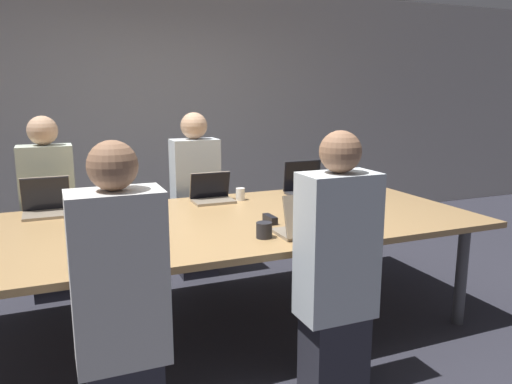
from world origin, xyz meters
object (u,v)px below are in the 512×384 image
(person_far_left, at_px, (49,211))
(person_far_center, at_px, (196,198))
(cup_near_midright, at_px, (264,230))
(cup_far_center, at_px, (240,194))
(laptop_far_center, at_px, (212,193))
(person_near_midright, at_px, (336,271))
(bottle_far_right, at_px, (345,181))
(laptop_far_right, at_px, (305,185))
(person_near_left, at_px, (121,308))
(stapler, at_px, (270,219))
(laptop_far_left, at_px, (46,204))
(laptop_near_midright, at_px, (308,223))
(laptop_near_left, at_px, (111,251))

(person_far_left, xyz_separation_m, person_far_center, (1.19, 0.04, 0.00))
(cup_near_midright, height_order, cup_far_center, cup_far_center)
(laptop_far_center, bearing_deg, person_near_midright, -82.82)
(bottle_far_right, xyz_separation_m, laptop_far_center, (-1.12, 0.16, -0.05))
(person_far_left, bearing_deg, cup_far_center, -18.65)
(laptop_far_right, xyz_separation_m, bottle_far_right, (0.30, -0.14, 0.04))
(person_near_left, relative_size, person_far_center, 0.99)
(person_near_left, bearing_deg, person_far_left, -82.28)
(laptop_far_center, xyz_separation_m, cup_far_center, (0.23, -0.04, -0.02))
(person_near_midright, relative_size, laptop_far_center, 4.48)
(cup_near_midright, distance_m, stapler, 0.35)
(cup_near_midright, distance_m, laptop_far_right, 1.34)
(person_near_left, relative_size, laptop_far_right, 4.24)
(laptop_far_left, distance_m, person_far_left, 0.42)
(cup_near_midright, relative_size, laptop_far_center, 0.30)
(laptop_near_midright, distance_m, bottle_far_right, 1.29)
(bottle_far_right, bearing_deg, person_near_midright, -123.83)
(laptop_near_left, distance_m, person_near_left, 0.41)
(laptop_far_left, height_order, laptop_near_midright, laptop_far_left)
(laptop_near_midright, distance_m, stapler, 0.37)
(laptop_near_midright, height_order, laptop_far_center, laptop_near_midright)
(laptop_near_midright, bearing_deg, laptop_far_right, -117.38)
(laptop_far_left, relative_size, person_near_left, 0.23)
(laptop_near_left, height_order, cup_near_midright, laptop_near_left)
(laptop_near_left, relative_size, cup_near_midright, 3.64)
(person_far_left, bearing_deg, person_near_left, -82.28)
(person_far_left, relative_size, laptop_far_center, 4.51)
(laptop_far_right, height_order, laptop_far_center, laptop_far_right)
(laptop_far_left, xyz_separation_m, person_far_center, (1.21, 0.43, -0.14))
(person_near_midright, height_order, laptop_far_center, person_near_midright)
(person_near_midright, bearing_deg, laptop_far_left, -48.73)
(laptop_near_left, xyz_separation_m, person_far_center, (0.91, 1.66, -0.13))
(bottle_far_right, bearing_deg, laptop_far_right, 154.22)
(person_far_left, relative_size, laptop_near_midright, 4.05)
(laptop_near_left, distance_m, person_far_center, 1.90)
(person_near_left, height_order, person_near_midright, person_near_midright)
(laptop_near_midright, bearing_deg, person_near_left, 21.07)
(bottle_far_right, height_order, person_far_center, person_far_center)
(laptop_far_center, bearing_deg, laptop_far_right, -1.32)
(laptop_far_left, distance_m, laptop_far_right, 2.03)
(person_near_left, distance_m, laptop_near_midright, 1.26)
(laptop_far_right, bearing_deg, laptop_near_left, -145.99)
(bottle_far_right, bearing_deg, laptop_far_center, 171.73)
(person_far_left, bearing_deg, stapler, -41.82)
(laptop_far_right, bearing_deg, cup_far_center, -178.14)
(laptop_near_midright, xyz_separation_m, person_near_midright, (-0.06, -0.42, -0.15))
(laptop_near_left, xyz_separation_m, person_near_left, (-0.01, -0.39, -0.14))
(cup_far_center, height_order, stapler, cup_far_center)
(laptop_far_right, xyz_separation_m, cup_far_center, (-0.60, -0.02, -0.03))
(laptop_far_center, bearing_deg, bottle_far_right, -8.27)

